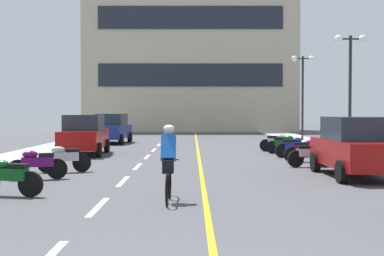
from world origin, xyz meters
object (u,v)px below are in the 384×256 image
(parked_car_mid, at_px, (85,135))
(motorcycle_2, at_px, (9,176))
(parked_car_near, at_px, (356,147))
(parked_car_far, at_px, (113,128))
(motorcycle_7, at_px, (294,146))
(street_lamp_far, at_px, (304,79))
(motorcycle_5, at_px, (311,154))
(motorcycle_9, at_px, (278,142))
(motorcycle_3, at_px, (38,163))
(street_lamp_mid, at_px, (351,67))
(motorcycle_4, at_px, (65,158))
(motorcycle_8, at_px, (286,144))
(motorcycle_6, at_px, (306,150))
(cyclist_rider, at_px, (169,161))

(parked_car_mid, height_order, motorcycle_2, parked_car_mid)
(parked_car_near, distance_m, parked_car_far, 19.26)
(parked_car_near, distance_m, parked_car_mid, 12.71)
(parked_car_mid, bearing_deg, motorcycle_7, -7.84)
(street_lamp_far, bearing_deg, motorcycle_5, -100.78)
(motorcycle_9, bearing_deg, motorcycle_3, -129.10)
(street_lamp_mid, distance_m, motorcycle_4, 13.80)
(motorcycle_7, distance_m, motorcycle_8, 1.78)
(motorcycle_6, relative_size, motorcycle_7, 1.03)
(motorcycle_9, distance_m, cyclist_rider, 15.15)
(motorcycle_6, distance_m, cyclist_rider, 10.31)
(motorcycle_9, bearing_deg, street_lamp_mid, -31.78)
(street_lamp_far, xyz_separation_m, parked_car_mid, (-12.01, -10.01, -3.14))
(parked_car_near, distance_m, motorcycle_6, 4.72)
(street_lamp_far, bearing_deg, motorcycle_7, -103.67)
(motorcycle_9, bearing_deg, motorcycle_4, -133.14)
(parked_car_near, height_order, motorcycle_3, parked_car_near)
(motorcycle_4, relative_size, motorcycle_7, 1.01)
(motorcycle_7, bearing_deg, motorcycle_8, 91.93)
(street_lamp_mid, distance_m, cyclist_rider, 15.04)
(motorcycle_2, height_order, motorcycle_5, same)
(motorcycle_5, bearing_deg, motorcycle_8, 89.09)
(cyclist_rider, bearing_deg, motorcycle_4, 123.43)
(motorcycle_6, relative_size, motorcycle_9, 0.99)
(parked_car_mid, distance_m, motorcycle_9, 9.32)
(parked_car_far, bearing_deg, cyclist_rider, -78.09)
(motorcycle_5, bearing_deg, cyclist_rider, -123.27)
(street_lamp_mid, xyz_separation_m, street_lamp_far, (-0.09, 9.89, 0.06))
(parked_car_far, distance_m, motorcycle_3, 17.22)
(cyclist_rider, bearing_deg, street_lamp_far, 71.22)
(parked_car_far, height_order, motorcycle_3, parked_car_far)
(street_lamp_far, xyz_separation_m, motorcycle_5, (-2.90, -15.21, -3.58))
(motorcycle_5, bearing_deg, motorcycle_6, 83.81)
(parked_car_mid, relative_size, motorcycle_8, 2.56)
(motorcycle_7, relative_size, motorcycle_8, 0.99)
(motorcycle_2, height_order, motorcycle_7, same)
(parked_car_near, height_order, motorcycle_8, parked_car_near)
(street_lamp_far, bearing_deg, motorcycle_6, -101.40)
(street_lamp_far, bearing_deg, motorcycle_2, -117.72)
(street_lamp_mid, distance_m, street_lamp_far, 9.89)
(parked_car_near, relative_size, motorcycle_3, 2.55)
(motorcycle_2, relative_size, motorcycle_9, 0.99)
(street_lamp_far, distance_m, motorcycle_2, 24.76)
(parked_car_near, xyz_separation_m, parked_car_far, (-9.87, 16.54, 0.00))
(motorcycle_4, xyz_separation_m, motorcycle_9, (8.34, 8.90, 0.00))
(parked_car_near, relative_size, motorcycle_8, 2.55)
(street_lamp_mid, xyz_separation_m, motorcycle_2, (-11.49, -11.80, -3.52))
(street_lamp_mid, distance_m, motorcycle_2, 16.84)
(motorcycle_6, distance_m, motorcycle_7, 2.09)
(motorcycle_3, bearing_deg, motorcycle_9, 50.90)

